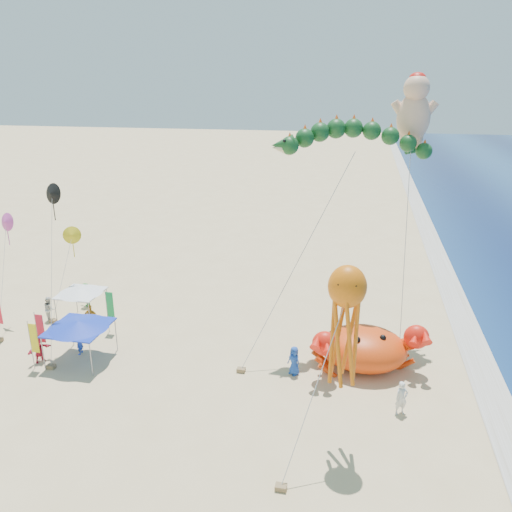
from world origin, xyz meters
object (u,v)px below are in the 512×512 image
(cherub_kite, at_px, (414,109))
(canopy_white, at_px, (80,290))
(octopus_kite, at_px, (345,317))
(dragon_kite, at_px, (353,144))
(canopy_blue, at_px, (78,324))
(crab_inflatable, at_px, (364,347))

(cherub_kite, xyz_separation_m, canopy_white, (-22.10, -3.88, -12.54))
(octopus_kite, height_order, canopy_white, octopus_kite)
(canopy_white, bearing_deg, cherub_kite, 9.96)
(dragon_kite, height_order, canopy_white, dragon_kite)
(dragon_kite, relative_size, canopy_blue, 3.77)
(crab_inflatable, relative_size, octopus_kite, 0.77)
(dragon_kite, bearing_deg, crab_inflatable, -69.37)
(octopus_kite, bearing_deg, crab_inflatable, 81.24)
(octopus_kite, bearing_deg, cherub_kite, 76.46)
(dragon_kite, relative_size, cherub_kite, 0.82)
(dragon_kite, xyz_separation_m, canopy_blue, (-15.80, -6.73, -10.55))
(canopy_blue, bearing_deg, cherub_kite, 24.38)
(canopy_white, bearing_deg, octopus_kite, -26.31)
(dragon_kite, bearing_deg, canopy_white, -174.33)
(cherub_kite, relative_size, canopy_blue, 4.58)
(cherub_kite, bearing_deg, canopy_white, -170.04)
(crab_inflatable, xyz_separation_m, canopy_white, (-20.03, 2.10, 1.08))
(crab_inflatable, height_order, octopus_kite, octopus_kite)
(canopy_blue, bearing_deg, dragon_kite, 23.07)
(canopy_blue, bearing_deg, crab_inflatable, 9.18)
(canopy_white, bearing_deg, canopy_blue, -60.69)
(crab_inflatable, height_order, canopy_white, crab_inflatable)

